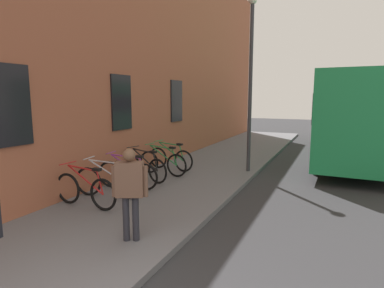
{
  "coord_description": "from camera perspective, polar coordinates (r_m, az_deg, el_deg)",
  "views": [
    {
      "loc": [
        -2.11,
        -2.28,
        2.57
      ],
      "look_at": [
        4.19,
        0.6,
        1.53
      ],
      "focal_mm": 29.56,
      "sensor_mm": 36.0,
      "label": 1
    }
  ],
  "objects": [
    {
      "name": "ground",
      "position": [
        8.6,
        15.1,
        -9.14
      ],
      "size": [
        60.0,
        60.0,
        0.0
      ],
      "primitive_type": "plane",
      "color": "#2D2D30"
    },
    {
      "name": "sidewalk_pavement",
      "position": [
        11.17,
        2.81,
        -4.45
      ],
      "size": [
        24.0,
        3.5,
        0.12
      ],
      "primitive_type": "cube",
      "color": "slate",
      "rests_on": "ground"
    },
    {
      "name": "station_facade",
      "position": [
        12.79,
        -4.23,
        16.71
      ],
      "size": [
        22.0,
        0.65,
        8.79
      ],
      "color": "#9E563D",
      "rests_on": "ground"
    },
    {
      "name": "bicycle_mid_rack",
      "position": [
        7.48,
        -18.71,
        -7.9
      ],
      "size": [
        0.48,
        1.77,
        0.97
      ],
      "color": "black",
      "rests_on": "sidewalk_pavement"
    },
    {
      "name": "bicycle_beside_lamp",
      "position": [
        8.04,
        -14.99,
        -6.59
      ],
      "size": [
        0.5,
        1.75,
        0.97
      ],
      "color": "black",
      "rests_on": "sidewalk_pavement"
    },
    {
      "name": "bicycle_by_door",
      "position": [
        8.65,
        -11.54,
        -5.42
      ],
      "size": [
        0.48,
        1.76,
        0.97
      ],
      "color": "black",
      "rests_on": "sidewalk_pavement"
    },
    {
      "name": "bicycle_nearest_sign",
      "position": [
        9.38,
        -8.54,
        -4.25
      ],
      "size": [
        0.57,
        1.74,
        0.97
      ],
      "color": "black",
      "rests_on": "sidewalk_pavement"
    },
    {
      "name": "bicycle_far_end",
      "position": [
        9.99,
        -5.3,
        -3.39
      ],
      "size": [
        0.48,
        1.77,
        0.97
      ],
      "color": "black",
      "rests_on": "sidewalk_pavement"
    },
    {
      "name": "bicycle_leaning_wall",
      "position": [
        10.66,
        -3.86,
        -2.62
      ],
      "size": [
        0.48,
        1.76,
        0.97
      ],
      "color": "black",
      "rests_on": "sidewalk_pavement"
    },
    {
      "name": "city_bus",
      "position": [
        14.77,
        27.49,
        5.05
      ],
      "size": [
        10.55,
        2.8,
        3.35
      ],
      "color": "#1E8C4C",
      "rests_on": "ground"
    },
    {
      "name": "pedestrian_by_facade",
      "position": [
        5.44,
        -11.14,
        -7.3
      ],
      "size": [
        0.4,
        0.56,
        1.6
      ],
      "color": "#26262D",
      "rests_on": "sidewalk_pavement"
    },
    {
      "name": "street_lamp",
      "position": [
        10.49,
        10.55,
        12.85
      ],
      "size": [
        0.28,
        0.28,
        5.55
      ],
      "color": "#333338",
      "rests_on": "sidewalk_pavement"
    }
  ]
}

